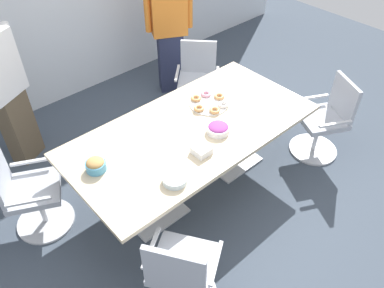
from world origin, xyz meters
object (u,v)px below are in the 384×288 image
(office_chair_0, at_px, (325,122))
(person_standing_0, at_px, (4,88))
(office_chair_1, at_px, (197,84))
(plate_stack, at_px, (175,179))
(person_standing_1, at_px, (169,28))
(snack_bowl_cookies, at_px, (96,165))
(office_chair_3, at_px, (182,274))
(donut_platter, at_px, (209,103))
(conference_table, at_px, (192,138))
(office_chair_2, at_px, (29,195))
(napkin_pile, at_px, (202,150))
(snack_bowl_candy_mix, at_px, (218,128))

(office_chair_0, height_order, person_standing_0, person_standing_0)
(office_chair_1, distance_m, plate_stack, 2.03)
(office_chair_0, relative_size, person_standing_1, 0.53)
(person_standing_0, bearing_deg, office_chair_0, 111.38)
(snack_bowl_cookies, bearing_deg, person_standing_1, 35.98)
(office_chair_3, relative_size, donut_platter, 2.26)
(office_chair_1, xyz_separation_m, person_standing_0, (-2.03, 0.66, 0.50))
(office_chair_1, bearing_deg, person_standing_0, 28.38)
(conference_table, xyz_separation_m, snack_bowl_cookies, (-0.96, 0.13, 0.18))
(office_chair_1, height_order, person_standing_1, person_standing_1)
(office_chair_2, bearing_deg, napkin_pile, 81.92)
(conference_table, relative_size, donut_platter, 5.95)
(office_chair_0, distance_m, napkin_pile, 1.67)
(snack_bowl_candy_mix, relative_size, napkin_pile, 1.45)
(office_chair_1, xyz_separation_m, plate_stack, (-1.48, -1.34, 0.37))
(donut_platter, bearing_deg, plate_stack, -148.35)
(office_chair_2, bearing_deg, office_chair_1, 125.17)
(snack_bowl_candy_mix, xyz_separation_m, napkin_pile, (-0.31, -0.11, -0.01))
(snack_bowl_candy_mix, bearing_deg, donut_platter, 56.74)
(conference_table, height_order, plate_stack, plate_stack)
(conference_table, xyz_separation_m, plate_stack, (-0.56, -0.42, 0.15))
(person_standing_0, distance_m, plate_stack, 2.07)
(plate_stack, bearing_deg, snack_bowl_candy_mix, 16.86)
(conference_table, bearing_deg, office_chair_2, 157.87)
(office_chair_1, distance_m, snack_bowl_candy_mix, 1.42)
(person_standing_1, bearing_deg, napkin_pile, 85.36)
(office_chair_0, xyz_separation_m, plate_stack, (-2.00, 0.17, 0.37))
(office_chair_1, height_order, person_standing_0, person_standing_0)
(plate_stack, bearing_deg, person_standing_0, 105.27)
(office_chair_1, relative_size, office_chair_2, 1.00)
(person_standing_1, relative_size, plate_stack, 8.39)
(person_standing_0, bearing_deg, donut_platter, 108.28)
(office_chair_0, relative_size, snack_bowl_cookies, 5.31)
(snack_bowl_candy_mix, bearing_deg, person_standing_0, 124.95)
(office_chair_1, bearing_deg, office_chair_0, 155.36)
(office_chair_3, height_order, person_standing_1, person_standing_1)
(office_chair_0, relative_size, office_chair_3, 1.00)
(person_standing_1, height_order, napkin_pile, person_standing_1)
(plate_stack, bearing_deg, snack_bowl_cookies, 126.36)
(office_chair_1, xyz_separation_m, donut_platter, (-0.54, -0.76, 0.36))
(office_chair_3, bearing_deg, office_chair_1, 101.94)
(plate_stack, xyz_separation_m, napkin_pile, (0.39, 0.10, 0.01))
(person_standing_1, xyz_separation_m, snack_bowl_candy_mix, (-0.86, -1.76, -0.10))
(office_chair_0, bearing_deg, snack_bowl_cookies, 101.06)
(person_standing_1, distance_m, snack_bowl_cookies, 2.43)
(donut_platter, distance_m, plate_stack, 1.11)
(conference_table, distance_m, office_chair_2, 1.57)
(snack_bowl_cookies, bearing_deg, office_chair_1, 23.01)
(office_chair_1, distance_m, office_chair_2, 2.39)
(person_standing_0, bearing_deg, office_chair_1, 133.81)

